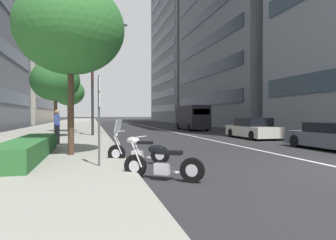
# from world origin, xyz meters

# --- Properties ---
(sidewalk_right_plaza) EXTENTS (160.00, 8.44, 0.15)m
(sidewalk_right_plaza) POSITION_xyz_m (30.00, 10.49, 0.07)
(sidewalk_right_plaza) COLOR gray
(sidewalk_right_plaza) RESTS_ON ground
(lane_centre_stripe) EXTENTS (110.00, 0.16, 0.01)m
(lane_centre_stripe) POSITION_xyz_m (35.00, 0.00, 0.00)
(lane_centre_stripe) COLOR silver
(lane_centre_stripe) RESTS_ON ground
(motorcycle_second_in_row) EXTENTS (1.35, 1.81, 1.08)m
(motorcycle_second_in_row) POSITION_xyz_m (0.29, 5.70, 0.40)
(motorcycle_second_in_row) COLOR black
(motorcycle_second_in_row) RESTS_ON ground
(motorcycle_far_end_row) EXTENTS (1.17, 1.94, 1.46)m
(motorcycle_far_end_row) POSITION_xyz_m (2.99, 5.94, 0.43)
(motorcycle_far_end_row) COLOR black
(motorcycle_far_end_row) RESTS_ON ground
(car_approaching_light) EXTENTS (4.50, 1.89, 1.26)m
(car_approaching_light) POSITION_xyz_m (4.46, -3.32, 0.60)
(car_approaching_light) COLOR #4C515B
(car_approaching_light) RESTS_ON ground
(car_lead_in_lane) EXTENTS (4.49, 1.93, 1.40)m
(car_lead_in_lane) POSITION_xyz_m (11.40, -3.27, 0.65)
(car_lead_in_lane) COLOR beige
(car_lead_in_lane) RESTS_ON ground
(delivery_van_ahead) EXTENTS (5.62, 2.06, 2.56)m
(delivery_van_ahead) POSITION_xyz_m (22.74, -2.79, 1.37)
(delivery_van_ahead) COLOR black
(delivery_van_ahead) RESTS_ON ground
(parking_sign_by_curb) EXTENTS (0.32, 0.06, 2.61)m
(parking_sign_by_curb) POSITION_xyz_m (1.89, 7.19, 1.78)
(parking_sign_by_curb) COLOR #47494C
(parking_sign_by_curb) RESTS_ON sidewalk_right_plaza
(street_lamp_with_banners) EXTENTS (1.26, 2.62, 8.22)m
(street_lamp_with_banners) POSITION_xyz_m (15.13, 6.96, 5.07)
(street_lamp_with_banners) COLOR #232326
(street_lamp_with_banners) RESTS_ON sidewalk_right_plaza
(clipped_hedge_bed) EXTENTS (6.42, 1.10, 0.64)m
(clipped_hedge_bed) POSITION_xyz_m (4.10, 9.48, 0.47)
(clipped_hedge_bed) COLOR #28602D
(clipped_hedge_bed) RESTS_ON sidewalk_right_plaza
(street_tree_far_plaza) EXTENTS (3.95, 3.95, 6.32)m
(street_tree_far_plaza) POSITION_xyz_m (4.61, 8.14, 4.78)
(street_tree_far_plaza) COLOR #473323
(street_tree_far_plaza) RESTS_ON sidewalk_right_plaza
(street_tree_near_plaza_corner) EXTENTS (3.16, 3.16, 5.05)m
(street_tree_near_plaza_corner) POSITION_xyz_m (13.97, 9.70, 3.85)
(street_tree_near_plaza_corner) COLOR #473323
(street_tree_near_plaza_corner) RESTS_ON sidewalk_right_plaza
(street_tree_mid_sidewalk) EXTENTS (2.73, 2.73, 4.60)m
(street_tree_mid_sidewalk) POSITION_xyz_m (20.66, 9.36, 3.58)
(street_tree_mid_sidewalk) COLOR #473323
(street_tree_mid_sidewalk) RESTS_ON sidewalk_right_plaza
(pedestrian_on_plaza) EXTENTS (0.43, 0.31, 1.73)m
(pedestrian_on_plaza) POSITION_xyz_m (8.93, 9.09, 1.03)
(pedestrian_on_plaza) COLOR #2D2D33
(pedestrian_on_plaza) RESTS_ON sidewalk_right_plaza
(office_tower_far_left_down_avenue) EXTENTS (25.41, 16.38, 37.83)m
(office_tower_far_left_down_avenue) POSITION_xyz_m (60.16, -16.40, 18.92)
(office_tower_far_left_down_avenue) COLOR slate
(office_tower_far_left_down_avenue) RESTS_ON ground
(office_tower_far_right_block) EXTENTS (30.28, 16.24, 44.34)m
(office_tower_far_right_block) POSITION_xyz_m (57.07, 23.78, 22.17)
(office_tower_far_right_block) COLOR #B7B2A3
(office_tower_far_right_block) RESTS_ON ground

